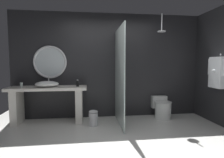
{
  "coord_description": "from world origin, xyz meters",
  "views": [
    {
      "loc": [
        -0.53,
        -2.72,
        1.36
      ],
      "look_at": [
        -0.08,
        0.94,
        1.05
      ],
      "focal_mm": 29.2,
      "sensor_mm": 36.0,
      "label": 1
    }
  ],
  "objects_px": {
    "round_wall_mirror": "(50,62)",
    "toilet": "(162,108)",
    "vessel_sink": "(47,84)",
    "soap_dispenser": "(78,83)",
    "hanging_bathrobe": "(217,71)",
    "waste_bin": "(93,118)",
    "rain_shower_head": "(162,29)",
    "tumbler_cup": "(21,85)"
  },
  "relations": [
    {
      "from": "soap_dispenser",
      "to": "hanging_bathrobe",
      "type": "bearing_deg",
      "value": -11.5
    },
    {
      "from": "vessel_sink",
      "to": "round_wall_mirror",
      "type": "relative_size",
      "value": 0.66
    },
    {
      "from": "hanging_bathrobe",
      "to": "toilet",
      "type": "xyz_separation_m",
      "value": [
        -0.94,
        0.66,
        -0.94
      ]
    },
    {
      "from": "tumbler_cup",
      "to": "round_wall_mirror",
      "type": "bearing_deg",
      "value": 26.92
    },
    {
      "from": "vessel_sink",
      "to": "waste_bin",
      "type": "bearing_deg",
      "value": -17.72
    },
    {
      "from": "vessel_sink",
      "to": "round_wall_mirror",
      "type": "distance_m",
      "value": 0.58
    },
    {
      "from": "vessel_sink",
      "to": "waste_bin",
      "type": "relative_size",
      "value": 1.51
    },
    {
      "from": "round_wall_mirror",
      "to": "rain_shower_head",
      "type": "relative_size",
      "value": 1.92
    },
    {
      "from": "toilet",
      "to": "waste_bin",
      "type": "bearing_deg",
      "value": -167.36
    },
    {
      "from": "vessel_sink",
      "to": "tumbler_cup",
      "type": "height_order",
      "value": "vessel_sink"
    },
    {
      "from": "round_wall_mirror",
      "to": "waste_bin",
      "type": "height_order",
      "value": "round_wall_mirror"
    },
    {
      "from": "waste_bin",
      "to": "round_wall_mirror",
      "type": "bearing_deg",
      "value": 148.32
    },
    {
      "from": "vessel_sink",
      "to": "toilet",
      "type": "relative_size",
      "value": 0.88
    },
    {
      "from": "rain_shower_head",
      "to": "soap_dispenser",
      "type": "bearing_deg",
      "value": 176.71
    },
    {
      "from": "round_wall_mirror",
      "to": "toilet",
      "type": "height_order",
      "value": "round_wall_mirror"
    },
    {
      "from": "tumbler_cup",
      "to": "soap_dispenser",
      "type": "xyz_separation_m",
      "value": [
        1.23,
        0.0,
        0.02
      ]
    },
    {
      "from": "round_wall_mirror",
      "to": "toilet",
      "type": "bearing_deg",
      "value": -4.95
    },
    {
      "from": "round_wall_mirror",
      "to": "rain_shower_head",
      "type": "xyz_separation_m",
      "value": [
        2.61,
        -0.4,
        0.76
      ]
    },
    {
      "from": "soap_dispenser",
      "to": "rain_shower_head",
      "type": "relative_size",
      "value": 0.39
    },
    {
      "from": "tumbler_cup",
      "to": "hanging_bathrobe",
      "type": "bearing_deg",
      "value": -8.18
    },
    {
      "from": "tumbler_cup",
      "to": "waste_bin",
      "type": "bearing_deg",
      "value": -11.91
    },
    {
      "from": "rain_shower_head",
      "to": "waste_bin",
      "type": "height_order",
      "value": "rain_shower_head"
    },
    {
      "from": "vessel_sink",
      "to": "toilet",
      "type": "xyz_separation_m",
      "value": [
        2.75,
        0.06,
        -0.65
      ]
    },
    {
      "from": "tumbler_cup",
      "to": "waste_bin",
      "type": "relative_size",
      "value": 0.32
    },
    {
      "from": "vessel_sink",
      "to": "round_wall_mirror",
      "type": "height_order",
      "value": "round_wall_mirror"
    },
    {
      "from": "vessel_sink",
      "to": "toilet",
      "type": "height_order",
      "value": "vessel_sink"
    },
    {
      "from": "waste_bin",
      "to": "tumbler_cup",
      "type": "bearing_deg",
      "value": 168.09
    },
    {
      "from": "tumbler_cup",
      "to": "waste_bin",
      "type": "distance_m",
      "value": 1.76
    },
    {
      "from": "hanging_bathrobe",
      "to": "waste_bin",
      "type": "relative_size",
      "value": 2.14
    },
    {
      "from": "waste_bin",
      "to": "vessel_sink",
      "type": "bearing_deg",
      "value": 162.28
    },
    {
      "from": "vessel_sink",
      "to": "soap_dispenser",
      "type": "xyz_separation_m",
      "value": [
        0.68,
        0.01,
        0.0
      ]
    },
    {
      "from": "vessel_sink",
      "to": "hanging_bathrobe",
      "type": "relative_size",
      "value": 0.7
    },
    {
      "from": "vessel_sink",
      "to": "rain_shower_head",
      "type": "distance_m",
      "value": 2.92
    },
    {
      "from": "toilet",
      "to": "waste_bin",
      "type": "distance_m",
      "value": 1.77
    },
    {
      "from": "rain_shower_head",
      "to": "round_wall_mirror",
      "type": "bearing_deg",
      "value": 171.3
    },
    {
      "from": "tumbler_cup",
      "to": "toilet",
      "type": "height_order",
      "value": "tumbler_cup"
    },
    {
      "from": "soap_dispenser",
      "to": "waste_bin",
      "type": "bearing_deg",
      "value": -43.98
    },
    {
      "from": "vessel_sink",
      "to": "soap_dispenser",
      "type": "distance_m",
      "value": 0.68
    },
    {
      "from": "soap_dispenser",
      "to": "round_wall_mirror",
      "type": "relative_size",
      "value": 0.2
    },
    {
      "from": "round_wall_mirror",
      "to": "waste_bin",
      "type": "relative_size",
      "value": 2.27
    },
    {
      "from": "vessel_sink",
      "to": "toilet",
      "type": "bearing_deg",
      "value": 1.19
    },
    {
      "from": "toilet",
      "to": "waste_bin",
      "type": "relative_size",
      "value": 1.71
    }
  ]
}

